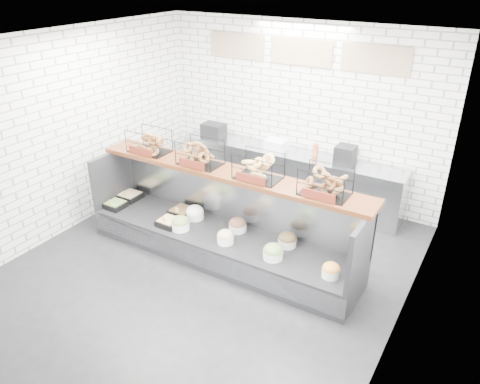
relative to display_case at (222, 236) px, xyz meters
The scene contains 5 objects.
ground 0.47m from the display_case, 88.76° to the right, with size 5.50×5.50×0.00m, color black.
room_shell 1.75m from the display_case, 88.35° to the left, with size 5.02×5.51×3.01m.
display_case is the anchor object (origin of this frame).
bagel_shelf 1.07m from the display_case, 86.35° to the left, with size 4.10×0.50×0.40m.
prep_counter 2.09m from the display_case, 90.04° to the left, with size 4.00×0.60×1.20m.
Camera 1 is at (3.11, -4.36, 3.81)m, focal length 35.00 mm.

